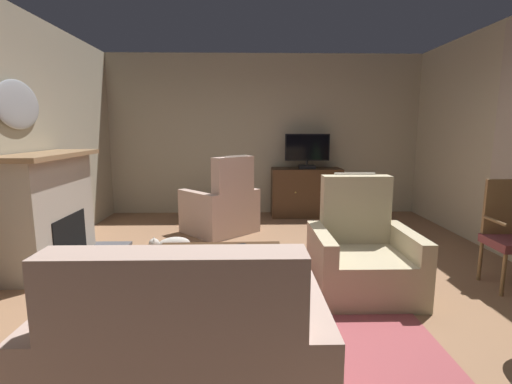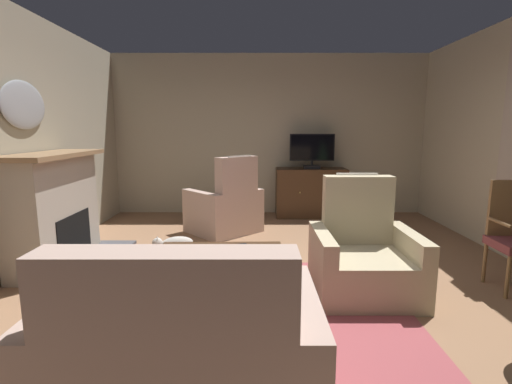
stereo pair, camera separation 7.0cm
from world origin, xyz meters
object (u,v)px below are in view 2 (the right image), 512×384
fireplace (54,212)px  wall_mirror_oval (21,105)px  television (310,150)px  tv_cabinet (309,194)px  armchair_by_fireplace (361,258)px  tv_remote (236,246)px  sofa_floral (182,359)px  coffee_table (219,257)px  cat (173,243)px  armchair_near_window (224,209)px

fireplace → wall_mirror_oval: 1.21m
television → tv_cabinet: bearing=90.0°
fireplace → television: bearing=35.9°
fireplace → wall_mirror_oval: wall_mirror_oval is taller
fireplace → armchair_by_fireplace: bearing=-13.1°
wall_mirror_oval → tv_remote: bearing=-19.7°
sofa_floral → wall_mirror_oval: bearing=132.2°
television → sofa_floral: bearing=-106.1°
tv_remote → coffee_table: bearing=15.4°
sofa_floral → armchair_by_fireplace: armchair_by_fireplace is taller
wall_mirror_oval → tv_cabinet: size_ratio=0.66×
wall_mirror_oval → tv_remote: 2.81m
fireplace → coffee_table: bearing=-26.1°
wall_mirror_oval → tv_cabinet: (3.47, 2.39, -1.38)m
wall_mirror_oval → sofa_floral: wall_mirror_oval is taller
tv_cabinet → coffee_table: size_ratio=1.08×
wall_mirror_oval → television: size_ratio=1.05×
tv_remote → cat: bearing=-78.6°
tv_cabinet → sofa_floral: size_ratio=0.85×
cat → tv_cabinet: bearing=43.9°
tv_cabinet → cat: (-2.00, -1.93, -0.31)m
television → coffee_table: (-1.28, -3.29, -0.76)m
coffee_table → armchair_by_fireplace: bearing=8.1°
tv_cabinet → coffee_table: tv_cabinet is taller
tv_cabinet → armchair_by_fireplace: size_ratio=1.10×
tv_cabinet → television: (0.00, -0.05, 0.77)m
tv_remote → cat: (-0.87, 1.30, -0.38)m
fireplace → tv_cabinet: bearing=36.5°
wall_mirror_oval → tv_remote: wall_mirror_oval is taller
armchair_by_fireplace → sofa_floral: bearing=-131.5°
tv_remote → armchair_by_fireplace: bearing=161.1°
cat → fireplace: bearing=-159.1°
fireplace → sofa_floral: 3.01m
tv_remote → sofa_floral: (-0.22, -1.50, -0.14)m
armchair_near_window → cat: armchair_near_window is taller
fireplace → tv_cabinet: size_ratio=1.27×
sofa_floral → armchair_near_window: bearing=91.1°
wall_mirror_oval → armchair_by_fireplace: 3.88m
cat → sofa_floral: bearing=-76.9°
coffee_table → sofa_floral: bearing=-92.7°
tv_cabinet → sofa_floral: 4.92m
tv_remote → cat: size_ratio=0.24×
coffee_table → armchair_by_fireplace: (1.33, 0.19, -0.08)m
television → cat: bearing=-136.9°
wall_mirror_oval → cat: wall_mirror_oval is taller
coffee_table → tv_remote: size_ratio=6.61×
tv_cabinet → armchair_by_fireplace: bearing=-89.2°
television → armchair_by_fireplace: 3.22m
fireplace → sofa_floral: fireplace is taller
tv_remote → armchair_by_fireplace: armchair_by_fireplace is taller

